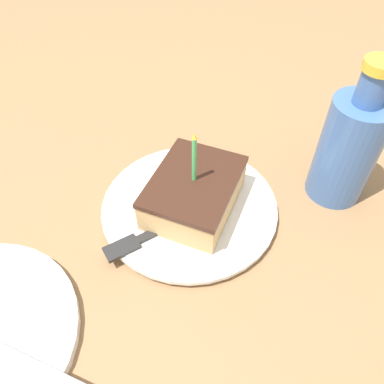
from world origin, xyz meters
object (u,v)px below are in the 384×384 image
Objects in this scene: bottle at (349,147)px; fork at (161,229)px; plate at (192,208)px; cake_slice at (194,192)px.

fork is at bearing 41.66° from bottle.
bottle is (-0.18, -0.12, 0.08)m from plate.
fork is (0.02, 0.06, 0.01)m from plate.
fork is 0.28m from bottle.
cake_slice is 0.22m from bottle.
plate is 1.78× the size of cake_slice.
bottle is at bearing -138.34° from fork.
cake_slice is (-0.00, -0.00, 0.03)m from plate.
cake_slice is 0.07m from fork.
plate is at bearing -109.44° from fork.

